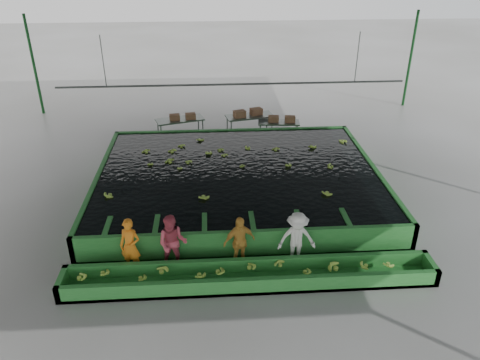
{
  "coord_description": "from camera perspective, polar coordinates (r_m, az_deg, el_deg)",
  "views": [
    {
      "loc": [
        -0.94,
        -13.42,
        8.31
      ],
      "look_at": [
        0.0,
        0.5,
        1.0
      ],
      "focal_mm": 35.0,
      "sensor_mm": 36.0,
      "label": 1
    }
  ],
  "objects": [
    {
      "name": "shed_roof",
      "position": [
        13.85,
        0.14,
        13.83
      ],
      "size": [
        20.0,
        22.0,
        0.04
      ],
      "primitive_type": "cube",
      "color": "slate",
      "rests_on": "shed_posts"
    },
    {
      "name": "rail_hanger_left",
      "position": [
        19.35,
        -16.35,
        13.71
      ],
      "size": [
        0.04,
        0.04,
        2.0
      ],
      "primitive_type": "cylinder",
      "color": "#59605B",
      "rests_on": "shed_roof"
    },
    {
      "name": "box_stack_right",
      "position": [
        21.38,
        5.1,
        7.1
      ],
      "size": [
        1.24,
        0.47,
        0.26
      ],
      "primitive_type": null,
      "rotation": [
        0.0,
        0.0,
        -0.11
      ],
      "color": "brown",
      "rests_on": "packing_table_right"
    },
    {
      "name": "worker_c",
      "position": [
        13.03,
        -0.09,
        -7.57
      ],
      "size": [
        1.01,
        0.68,
        1.59
      ],
      "primitive_type": "imported",
      "rotation": [
        0.0,
        0.0,
        0.34
      ],
      "color": "gold",
      "rests_on": "ground"
    },
    {
      "name": "worker_a",
      "position": [
        13.2,
        -13.23,
        -7.81
      ],
      "size": [
        0.68,
        0.54,
        1.63
      ],
      "primitive_type": "imported",
      "rotation": [
        0.0,
        0.0,
        -0.29
      ],
      "color": "orange",
      "rests_on": "ground"
    },
    {
      "name": "packing_table_mid",
      "position": [
        21.84,
        1.16,
        6.67
      ],
      "size": [
        2.29,
        1.29,
        0.98
      ],
      "primitive_type": null,
      "rotation": [
        0.0,
        0.0,
        0.21
      ],
      "color": "#59605B",
      "rests_on": "ground"
    },
    {
      "name": "sorting_trough",
      "position": [
        12.74,
        1.27,
        -11.61
      ],
      "size": [
        10.0,
        1.0,
        0.5
      ],
      "primitive_type": null,
      "color": "#29792E",
      "rests_on": "ground"
    },
    {
      "name": "floating_bananas",
      "position": [
        17.43,
        -0.4,
        2.3
      ],
      "size": [
        9.47,
        6.46,
        0.13
      ],
      "primitive_type": null,
      "color": "#94BE3E",
      "rests_on": "tank_water"
    },
    {
      "name": "box_stack_mid",
      "position": [
        21.63,
        0.97,
        7.85
      ],
      "size": [
        1.4,
        0.81,
        0.29
      ],
      "primitive_type": null,
      "rotation": [
        0.0,
        0.0,
        0.34
      ],
      "color": "brown",
      "rests_on": "packing_table_mid"
    },
    {
      "name": "trough_bananas",
      "position": [
        12.64,
        1.27,
        -11.08
      ],
      "size": [
        9.44,
        0.63,
        0.13
      ],
      "primitive_type": null,
      "color": "#94BE3E",
      "rests_on": "sorting_trough"
    },
    {
      "name": "packing_table_left",
      "position": [
        21.62,
        -7.27,
        6.2
      ],
      "size": [
        2.28,
        1.42,
        0.97
      ],
      "primitive_type": null,
      "rotation": [
        0.0,
        0.0,
        0.29
      ],
      "color": "#59605B",
      "rests_on": "ground"
    },
    {
      "name": "box_stack_left",
      "position": [
        21.38,
        -6.99,
        7.36
      ],
      "size": [
        1.2,
        0.49,
        0.25
      ],
      "primitive_type": null,
      "rotation": [
        0.0,
        0.0,
        0.15
      ],
      "color": "brown",
      "rests_on": "packing_table_left"
    },
    {
      "name": "shed_posts",
      "position": [
        14.65,
        0.13,
        4.29
      ],
      "size": [
        20.0,
        22.0,
        5.0
      ],
      "primitive_type": null,
      "color": "#154A1D",
      "rests_on": "ground"
    },
    {
      "name": "ground",
      "position": [
        15.81,
        0.12,
        -4.05
      ],
      "size": [
        80.0,
        80.0,
        0.0
      ],
      "primitive_type": "plane",
      "color": "gray",
      "rests_on": "ground"
    },
    {
      "name": "worker_b",
      "position": [
        13.03,
        -8.21,
        -7.62
      ],
      "size": [
        0.88,
        0.72,
        1.69
      ],
      "primitive_type": "imported",
      "rotation": [
        0.0,
        0.0,
        -0.1
      ],
      "color": "#C44456",
      "rests_on": "ground"
    },
    {
      "name": "packing_table_right",
      "position": [
        21.51,
        4.7,
        6.04
      ],
      "size": [
        1.91,
        0.92,
        0.84
      ],
      "primitive_type": null,
      "rotation": [
        0.0,
        0.0,
        -0.1
      ],
      "color": "#59605B",
      "rests_on": "ground"
    },
    {
      "name": "cableway_rail",
      "position": [
        19.19,
        -0.92,
        11.59
      ],
      "size": [
        0.08,
        0.08,
        14.0
      ],
      "primitive_type": "cylinder",
      "color": "#59605B",
      "rests_on": "shed_roof"
    },
    {
      "name": "worker_d",
      "position": [
        13.2,
        6.94,
        -7.15
      ],
      "size": [
        1.07,
        0.62,
        1.65
      ],
      "primitive_type": "imported",
      "rotation": [
        0.0,
        0.0,
        -0.01
      ],
      "color": "silver",
      "rests_on": "ground"
    },
    {
      "name": "rail_hanger_right",
      "position": [
        19.83,
        14.12,
        14.3
      ],
      "size": [
        0.04,
        0.04,
        2.0
      ],
      "primitive_type": "cylinder",
      "color": "#59605B",
      "rests_on": "shed_roof"
    },
    {
      "name": "flotation_tank",
      "position": [
        16.89,
        -0.23,
        -0.08
      ],
      "size": [
        10.0,
        8.0,
        0.9
      ],
      "primitive_type": null,
      "color": "#29792E",
      "rests_on": "ground"
    },
    {
      "name": "tank_water",
      "position": [
        16.71,
        -0.23,
        1.13
      ],
      "size": [
        9.7,
        7.7,
        0.0
      ],
      "primitive_type": "cube",
      "color": "black",
      "rests_on": "flotation_tank"
    }
  ]
}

